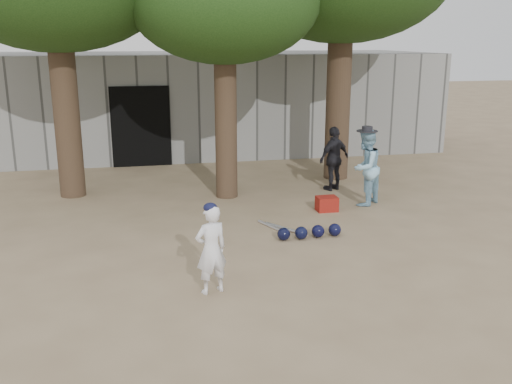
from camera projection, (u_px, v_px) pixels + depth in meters
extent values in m
plane|color=#937C5E|center=(231.00, 270.00, 8.78)|extent=(70.00, 70.00, 0.00)
imported|color=white|center=(211.00, 250.00, 7.86)|extent=(0.54, 0.43, 1.27)
imported|color=#8FC3DD|center=(365.00, 168.00, 12.02)|extent=(1.00, 0.98, 1.62)
imported|color=black|center=(334.00, 159.00, 13.23)|extent=(0.95, 0.71, 1.49)
cube|color=#A21E15|center=(327.00, 204.00, 11.75)|extent=(0.42, 0.32, 0.30)
cube|color=gray|center=(184.00, 110.00, 15.94)|extent=(16.00, 0.35, 3.00)
cube|color=black|center=(141.00, 127.00, 15.62)|extent=(1.60, 0.08, 2.20)
cube|color=slate|center=(177.00, 101.00, 18.30)|extent=(16.00, 5.00, 3.00)
sphere|color=black|center=(284.00, 234.00, 10.04)|extent=(0.23, 0.23, 0.23)
sphere|color=black|center=(301.00, 233.00, 10.10)|extent=(0.23, 0.23, 0.23)
sphere|color=black|center=(318.00, 231.00, 10.19)|extent=(0.23, 0.23, 0.23)
sphere|color=black|center=(335.00, 230.00, 10.27)|extent=(0.23, 0.23, 0.23)
cylinder|color=silver|center=(270.00, 226.00, 10.75)|extent=(0.34, 0.68, 0.06)
cylinder|color=silver|center=(281.00, 227.00, 10.67)|extent=(0.46, 0.62, 0.06)
cylinder|color=brown|center=(63.00, 72.00, 12.22)|extent=(0.56, 0.56, 5.50)
cylinder|color=brown|center=(225.00, 84.00, 12.21)|extent=(0.48, 0.48, 5.00)
ellipsoid|color=#284C19|center=(224.00, 1.00, 11.76)|extent=(4.00, 4.00, 2.60)
cylinder|color=brown|center=(340.00, 61.00, 13.83)|extent=(0.60, 0.60, 5.80)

